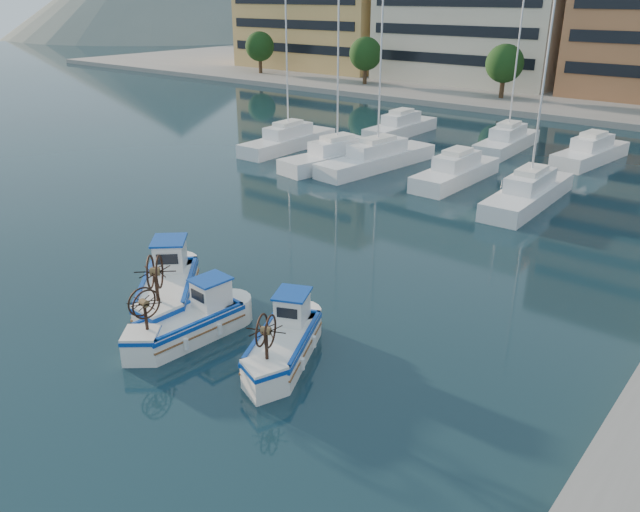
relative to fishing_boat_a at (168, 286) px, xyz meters
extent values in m
plane|color=#17323B|center=(4.01, -0.77, -0.80)|extent=(300.00, 300.00, 0.00)
cylinder|color=#3F2B19|center=(-45.99, 52.73, 0.70)|extent=(0.50, 0.50, 3.00)
sphere|color=#1D4418|center=(-45.99, 52.73, 3.40)|extent=(4.00, 4.00, 4.00)
cylinder|color=#3F2B19|center=(-27.99, 52.73, 0.70)|extent=(0.50, 0.50, 3.00)
sphere|color=#1D4418|center=(-27.99, 52.73, 3.40)|extent=(4.00, 4.00, 4.00)
cylinder|color=#3F2B19|center=(-9.99, 52.73, 0.70)|extent=(0.50, 0.50, 3.00)
sphere|color=#1D4418|center=(-9.99, 52.73, 3.40)|extent=(4.00, 4.00, 4.00)
cone|color=slate|center=(-135.99, 109.23, -0.80)|extent=(180.00, 180.00, 60.00)
cube|color=white|center=(-13.70, 22.32, -0.30)|extent=(2.41, 9.17, 1.00)
cylinder|color=silver|center=(-13.70, 22.32, 5.20)|extent=(0.12, 0.12, 11.00)
cube|color=white|center=(-7.74, 20.70, -0.30)|extent=(3.67, 9.16, 1.00)
cylinder|color=silver|center=(-7.74, 20.70, 5.20)|extent=(0.12, 0.12, 11.00)
cube|color=white|center=(-5.24, 21.95, -0.30)|extent=(3.39, 10.33, 1.00)
cylinder|color=silver|center=(-5.24, 21.95, 5.20)|extent=(0.12, 0.12, 11.00)
cube|color=white|center=(0.60, 22.16, -0.30)|extent=(2.27, 7.95, 1.00)
cube|color=white|center=(5.92, 20.70, -0.30)|extent=(2.44, 9.11, 1.00)
cylinder|color=silver|center=(5.92, 20.70, 5.20)|extent=(0.12, 0.12, 11.00)
cube|color=white|center=(-9.75, 32.13, -0.30)|extent=(2.22, 8.41, 1.00)
cube|color=white|center=(-0.51, 32.53, -0.30)|extent=(2.60, 8.42, 1.00)
cylinder|color=silver|center=(-0.51, 32.53, 5.20)|extent=(0.12, 0.12, 11.00)
cube|color=white|center=(5.58, 32.85, -0.30)|extent=(3.20, 8.18, 1.00)
cube|color=white|center=(0.10, -0.11, -0.26)|extent=(4.27, 4.38, 1.07)
cube|color=#0C3B9D|center=(0.10, -0.11, 0.15)|extent=(4.40, 4.51, 0.16)
cube|color=#166EB2|center=(0.10, -0.11, 0.08)|extent=(3.68, 3.79, 0.06)
cube|color=white|center=(-0.74, 0.79, 0.84)|extent=(1.73, 1.73, 1.12)
cube|color=#0C3B9D|center=(-0.74, 0.79, 1.45)|extent=(1.94, 1.95, 0.08)
cylinder|color=#331E14|center=(1.35, -1.45, 0.87)|extent=(0.12, 0.12, 1.18)
cylinder|color=brown|center=(1.35, -1.45, 1.50)|extent=(0.43, 0.43, 0.29)
torus|color=#331E14|center=(1.24, -1.55, 1.50)|extent=(0.87, 0.92, 1.19)
torus|color=#331E14|center=(1.47, -1.34, 1.50)|extent=(0.87, 0.92, 1.19)
cube|color=white|center=(2.58, -1.19, -0.34)|extent=(1.87, 3.78, 0.91)
cube|color=#0C3B9D|center=(2.58, -1.19, 0.01)|extent=(1.93, 3.89, 0.14)
cube|color=#166EB2|center=(2.58, -1.19, -0.05)|extent=(1.50, 3.38, 0.05)
cube|color=white|center=(2.67, -0.14, 0.60)|extent=(1.05, 1.21, 0.96)
cube|color=#0C3B9D|center=(2.67, -0.14, 1.12)|extent=(1.19, 1.35, 0.07)
cylinder|color=#331E14|center=(2.44, -2.75, 0.62)|extent=(0.10, 0.10, 1.01)
cylinder|color=brown|center=(2.44, -2.75, 1.16)|extent=(0.30, 0.27, 0.24)
torus|color=#331E14|center=(2.31, -2.74, 1.16)|extent=(0.15, 1.02, 1.02)
torus|color=#331E14|center=(2.57, -2.76, 1.16)|extent=(0.15, 1.02, 1.02)
cube|color=white|center=(6.06, -0.16, -0.34)|extent=(2.95, 3.99, 0.92)
cube|color=#0C3B9D|center=(6.06, -0.16, 0.01)|extent=(3.04, 4.11, 0.14)
cube|color=#166EB2|center=(6.06, -0.16, -0.04)|extent=(2.48, 3.51, 0.05)
cube|color=white|center=(5.63, 0.80, 0.60)|extent=(1.34, 1.43, 0.96)
cube|color=#0C3B9D|center=(5.63, 0.80, 1.13)|extent=(1.52, 1.60, 0.07)
cylinder|color=#331E14|center=(6.71, -1.59, 0.63)|extent=(0.10, 0.10, 1.01)
cylinder|color=brown|center=(6.71, -1.59, 1.17)|extent=(0.36, 0.34, 0.24)
torus|color=#331E14|center=(6.59, -1.64, 1.17)|extent=(0.48, 0.96, 1.02)
torus|color=#331E14|center=(6.83, -1.53, 1.17)|extent=(0.48, 0.96, 1.02)
camera|label=1|loc=(18.00, -13.02, 10.32)|focal=35.00mm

